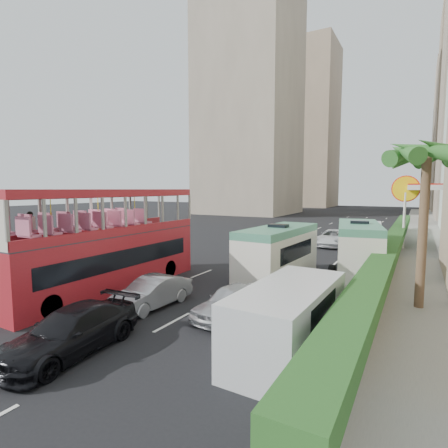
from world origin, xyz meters
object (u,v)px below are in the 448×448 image
Objects in this scene: car_silver_lane_a at (152,307)px; car_silver_lane_b at (232,317)px; minibus_far at (358,249)px; double_decker_bus at (107,240)px; minibus_near at (278,254)px; van_asset at (333,246)px; panel_van_near at (289,320)px; car_black at (72,352)px; panel_van_far at (366,236)px; palm_tree at (423,231)px.

car_silver_lane_a is 1.03× the size of car_silver_lane_b.
minibus_far is at bearing 82.02° from car_silver_lane_b.
minibus_near is at bearing 40.90° from double_decker_bus.
van_asset is (-0.30, 19.93, 0.00)m from car_silver_lane_b.
panel_van_near is at bearing -7.49° from car_silver_lane_a.
car_silver_lane_b is 19.93m from van_asset.
minibus_near is (-0.18, -13.54, 1.48)m from van_asset.
car_silver_lane_b is at bearing -118.44° from minibus_far.
double_decker_bus reaches higher than car_silver_lane_a.
van_asset reaches higher than car_black.
van_asset is at bearing 98.99° from minibus_far.
van_asset is 0.76× the size of minibus_far.
double_decker_bus is 1.60× the size of minibus_far.
panel_van_far is (2.54, 19.40, 1.10)m from car_silver_lane_b.
palm_tree is at bearing 29.93° from car_silver_lane_a.
car_silver_lane_a is 4.49m from car_black.
minibus_far is 6.75m from palm_tree.
car_silver_lane_a is at bearing -133.13° from minibus_far.
van_asset is (2.65, 24.99, 0.00)m from car_black.
minibus_far is at bearing 119.85° from palm_tree.
palm_tree is (6.75, -15.48, 3.38)m from van_asset.
car_black is at bearing -122.88° from minibus_far.
panel_van_near is at bearing -102.03° from minibus_far.
double_decker_bus is 21.43m from panel_van_far.
car_silver_lane_b is 0.74× the size of van_asset.
panel_van_near is at bearing -22.12° from car_silver_lane_b.
palm_tree is at bearing -80.81° from panel_van_far.
double_decker_bus is at bearing -163.84° from palm_tree.
panel_van_far is at bearing -9.44° from van_asset.
minibus_near reaches higher than panel_van_far.
minibus_near is 13.36m from panel_van_far.
van_asset is at bearing 79.93° from car_black.
panel_van_near reaches higher than car_silver_lane_a.
panel_van_far is (9.88, 18.96, -1.43)m from double_decker_bus.
car_silver_lane_a is 0.58× the size of minibus_far.
car_silver_lane_b is at bearing -102.94° from panel_van_far.
car_black is (4.39, -5.50, -2.53)m from double_decker_bus.
double_decker_bus is 7.48m from car_black.
double_decker_bus reaches higher than van_asset.
minibus_near is at bearing -108.54° from panel_van_far.
double_decker_bus reaches higher than panel_van_near.
panel_van_far is at bearing 73.35° from car_black.
double_decker_bus is 1.64× the size of minibus_near.
double_decker_bus is 7.78m from car_silver_lane_b.
minibus_far is (6.79, 10.68, 1.52)m from car_silver_lane_a.
palm_tree is (3.23, -5.63, 1.86)m from minibus_far.
car_silver_lane_a is at bearing 171.19° from panel_van_near.
van_asset is at bearing 113.56° from palm_tree.
car_black is at bearing -51.40° from double_decker_bus.
minibus_far is 9.37m from panel_van_far.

